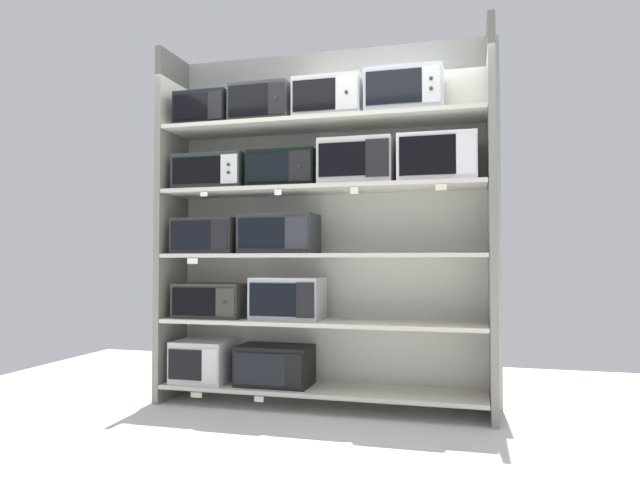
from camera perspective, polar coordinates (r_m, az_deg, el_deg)
name	(u,v)px	position (r m, az deg, el deg)	size (l,w,h in m)	color
ground	(275,454)	(3.44, -4.54, -20.47)	(6.38, 6.00, 0.02)	silver
back_panel	(328,224)	(4.47, 0.81, 1.59)	(2.58, 0.04, 2.72)	beige
upright_left	(171,225)	(4.70, -14.58, 1.48)	(0.05, 0.45, 2.72)	gray
upright_right	(492,219)	(4.10, 16.77, 2.00)	(0.05, 0.45, 2.72)	gray
shelf_0	(320,390)	(4.33, 0.00, -14.68)	(2.38, 0.45, 0.03)	beige
microwave_0	(205,360)	(4.61, -11.39, -11.67)	(0.42, 0.42, 0.32)	#BBB3BB
microwave_1	(275,365)	(4.39, -4.54, -12.33)	(0.55, 0.34, 0.29)	black
price_tag_0	(196,395)	(4.43, -12.21, -14.85)	(0.09, 0.00, 0.04)	beige
price_tag_1	(259,399)	(4.24, -6.09, -15.49)	(0.07, 0.00, 0.04)	white
shelf_1	(320,322)	(4.25, 0.00, -8.20)	(2.38, 0.45, 0.03)	beige
microwave_2	(212,300)	(4.53, -10.69, -5.92)	(0.54, 0.35, 0.26)	#35332C
microwave_3	(288,298)	(4.30, -3.22, -5.83)	(0.52, 0.34, 0.31)	#B6B9C3
shelf_2	(320,256)	(4.22, 0.00, -1.56)	(2.38, 0.45, 0.03)	beige
microwave_4	(210,236)	(4.53, -10.91, 0.36)	(0.49, 0.40, 0.27)	#30292B
microwave_5	(279,234)	(4.32, -4.09, 0.60)	(0.57, 0.34, 0.30)	#2C2E34
price_tag_2	(192,261)	(4.34, -12.59, -2.06)	(0.08, 0.00, 0.04)	white
shelf_3	(320,189)	(4.26, 0.00, 5.07)	(2.38, 0.45, 0.03)	beige
microwave_6	(214,173)	(4.56, -10.48, 6.54)	(0.56, 0.39, 0.27)	#27312F
microwave_7	(285,170)	(4.35, -3.52, 6.96)	(0.52, 0.35, 0.28)	black
microwave_8	(358,164)	(4.21, 3.82, 7.59)	(0.53, 0.42, 0.33)	beige
microwave_9	(438,160)	(4.15, 11.66, 7.80)	(0.54, 0.43, 0.33)	silver
price_tag_3	(204,194)	(4.33, -11.48, 4.50)	(0.05, 0.00, 0.03)	white
price_tag_4	(278,192)	(4.10, -4.20, 4.77)	(0.05, 0.00, 0.04)	white
price_tag_5	(354,190)	(3.96, 3.43, 4.95)	(0.06, 0.00, 0.05)	beige
price_tag_6	(441,187)	(3.89, 11.96, 5.17)	(0.07, 0.00, 0.04)	beige
shelf_4	(320,124)	(4.34, 0.00, 11.52)	(2.38, 0.45, 0.03)	beige
microwave_10	(207,112)	(4.69, -11.19, 12.40)	(0.43, 0.35, 0.27)	black
microwave_11	(264,106)	(4.51, -5.58, 13.11)	(0.46, 0.39, 0.29)	#2F3230
microwave_12	(330,101)	(4.36, 0.99, 13.71)	(0.51, 0.36, 0.30)	#B9B8B7
microwave_13	(405,95)	(4.27, 8.47, 14.14)	(0.54, 0.43, 0.31)	#B0B8C0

